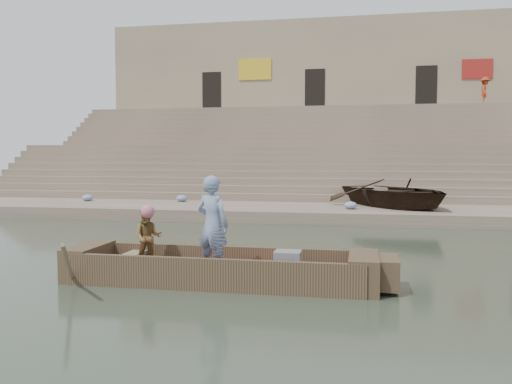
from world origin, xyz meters
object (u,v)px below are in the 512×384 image
(standing_man, at_px, (213,224))
(beached_rowboat, at_px, (396,193))
(main_rowboat, at_px, (219,277))
(pedestrian, at_px, (485,91))
(rowing_man, at_px, (148,237))
(television, at_px, (287,262))

(standing_man, height_order, beached_rowboat, standing_man)
(main_rowboat, distance_m, pedestrian, 27.15)
(main_rowboat, bearing_deg, standing_man, -107.19)
(rowing_man, relative_size, beached_rowboat, 0.21)
(standing_man, xyz_separation_m, television, (1.30, 0.20, -0.66))
(beached_rowboat, bearing_deg, pedestrian, 31.83)
(main_rowboat, xyz_separation_m, standing_man, (-0.06, -0.20, 0.97))
(television, height_order, pedestrian, pedestrian)
(pedestrian, bearing_deg, television, 172.41)
(standing_man, bearing_deg, main_rowboat, -86.43)
(beached_rowboat, bearing_deg, standing_man, -143.98)
(rowing_man, height_order, pedestrian, pedestrian)
(television, relative_size, beached_rowboat, 0.09)
(standing_man, bearing_deg, pedestrian, -90.71)
(standing_man, relative_size, beached_rowboat, 0.34)
(rowing_man, bearing_deg, television, -19.81)
(television, xyz_separation_m, pedestrian, (8.48, 24.65, 5.63))
(pedestrian, bearing_deg, standing_man, 169.92)
(main_rowboat, bearing_deg, pedestrian, 68.50)
(main_rowboat, xyz_separation_m, pedestrian, (9.71, 24.65, 5.94))
(main_rowboat, bearing_deg, television, -0.00)
(rowing_man, distance_m, pedestrian, 27.42)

